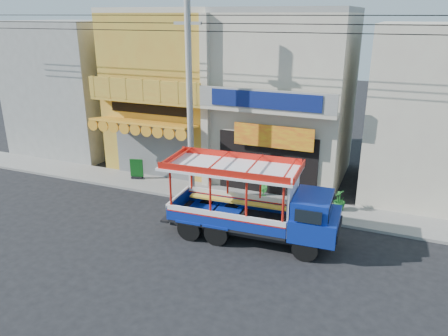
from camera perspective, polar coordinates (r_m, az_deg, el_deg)
name	(u,v)px	position (r m, az deg, el deg)	size (l,w,h in m)	color
ground	(177,234)	(16.96, -6.10, -8.57)	(90.00, 90.00, 0.00)	black
sidewalk	(218,195)	(20.18, -0.73, -3.52)	(30.00, 2.00, 0.12)	slate
shophouse_left	(179,89)	(24.20, -5.90, 10.25)	(6.00, 7.50, 8.24)	#BD842A
shophouse_right	(287,96)	(22.04, 8.20, 9.25)	(6.00, 6.75, 8.24)	#BAAC99
party_pilaster	(205,105)	(20.15, -2.47, 8.17)	(0.35, 0.30, 8.00)	#BAAC99
filler_building_left	(77,87)	(28.23, -18.68, 10.03)	(6.00, 6.00, 7.60)	gray
filler_building_right	(442,114)	(21.55, 26.59, 6.33)	(6.00, 6.00, 7.60)	#BAAC99
utility_pole	(193,88)	(18.53, -4.13, 10.39)	(28.00, 0.26, 9.00)	gray
songthaew_truck	(264,205)	(15.84, 5.20, -4.84)	(6.50, 2.41, 2.99)	black
green_sign	(137,170)	(22.30, -11.33, -0.30)	(0.65, 0.43, 1.00)	black
potted_plant_b	(262,195)	(18.93, 5.04, -3.51)	(0.50, 0.40, 0.91)	#17531C
potted_plant_c	(340,200)	(19.00, 14.86, -4.03)	(0.51, 0.51, 0.91)	#17531C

